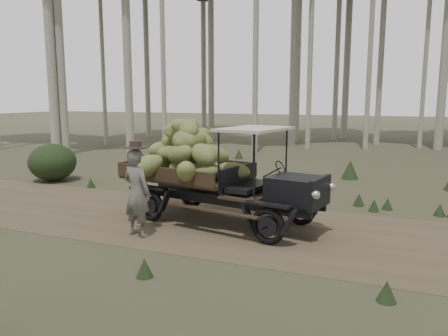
{
  "coord_description": "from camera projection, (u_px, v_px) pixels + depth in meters",
  "views": [
    {
      "loc": [
        3.16,
        -8.39,
        2.72
      ],
      "look_at": [
        -0.33,
        0.15,
        1.22
      ],
      "focal_mm": 35.0,
      "sensor_mm": 36.0,
      "label": 1
    }
  ],
  "objects": [
    {
      "name": "dirt_track",
      "position": [
        236.0,
        226.0,
        9.28
      ],
      "size": [
        70.0,
        4.0,
        0.01
      ],
      "primitive_type": "cube",
      "color": "brown",
      "rests_on": "ground"
    },
    {
      "name": "ground",
      "position": [
        236.0,
        227.0,
        9.29
      ],
      "size": [
        120.0,
        120.0,
        0.0
      ],
      "primitive_type": "plane",
      "color": "#473D2B",
      "rests_on": "ground"
    },
    {
      "name": "farmer",
      "position": [
        137.0,
        192.0,
        8.53
      ],
      "size": [
        0.71,
        0.55,
        1.9
      ],
      "rotation": [
        0.0,
        0.0,
        2.94
      ],
      "color": "#5E5C56",
      "rests_on": "ground"
    },
    {
      "name": "banana_truck",
      "position": [
        200.0,
        159.0,
        9.53
      ],
      "size": [
        4.8,
        2.53,
        2.34
      ],
      "rotation": [
        0.0,
        0.0,
        -0.19
      ],
      "color": "black",
      "rests_on": "ground"
    },
    {
      "name": "undergrowth",
      "position": [
        136.0,
        245.0,
        6.5
      ],
      "size": [
        25.01,
        21.78,
        1.4
      ],
      "color": "#233319",
      "rests_on": "ground"
    }
  ]
}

